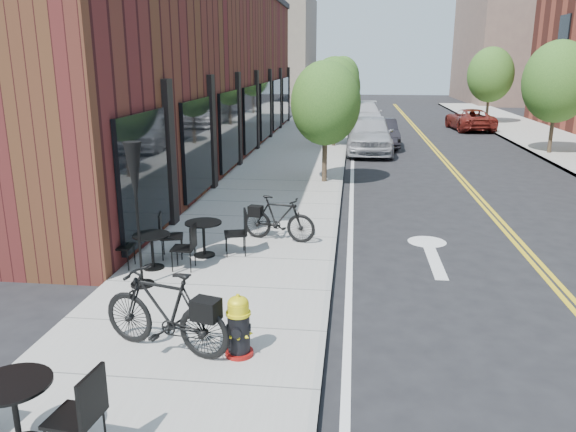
{
  "coord_description": "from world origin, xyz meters",
  "views": [
    {
      "loc": [
        0.29,
        -8.87,
        3.89
      ],
      "look_at": [
        -0.91,
        1.49,
        1.0
      ],
      "focal_mm": 35.0,
      "sensor_mm": 36.0,
      "label": 1
    }
  ],
  "objects_px": {
    "bicycle_left": "(165,311)",
    "bistro_set_c": "(152,246)",
    "bistro_set_a": "(15,406)",
    "parked_car_a": "(370,134)",
    "patio_umbrella": "(135,184)",
    "parked_car_far": "(470,119)",
    "bistro_set_b": "(204,234)",
    "parked_car_b": "(381,133)",
    "bicycle_right": "(279,219)",
    "fire_hydrant": "(239,327)",
    "parked_car_c": "(364,115)"
  },
  "relations": [
    {
      "from": "bicycle_left",
      "to": "bistro_set_c",
      "type": "height_order",
      "value": "bicycle_left"
    },
    {
      "from": "bistro_set_a",
      "to": "parked_car_a",
      "type": "bearing_deg",
      "value": 85.48
    },
    {
      "from": "patio_umbrella",
      "to": "parked_car_far",
      "type": "distance_m",
      "value": 27.06
    },
    {
      "from": "bistro_set_b",
      "to": "parked_car_b",
      "type": "height_order",
      "value": "parked_car_b"
    },
    {
      "from": "parked_car_far",
      "to": "bicycle_right",
      "type": "bearing_deg",
      "value": 64.34
    },
    {
      "from": "patio_umbrella",
      "to": "parked_car_a",
      "type": "xyz_separation_m",
      "value": [
        4.29,
        15.85,
        -1.1
      ]
    },
    {
      "from": "bicycle_right",
      "to": "patio_umbrella",
      "type": "relative_size",
      "value": 0.65
    },
    {
      "from": "bistro_set_a",
      "to": "parked_car_far",
      "type": "distance_m",
      "value": 30.9
    },
    {
      "from": "fire_hydrant",
      "to": "bicycle_right",
      "type": "bearing_deg",
      "value": 83.0
    },
    {
      "from": "parked_car_a",
      "to": "parked_car_c",
      "type": "distance_m",
      "value": 9.77
    },
    {
      "from": "fire_hydrant",
      "to": "parked_car_b",
      "type": "distance_m",
      "value": 20.14
    },
    {
      "from": "fire_hydrant",
      "to": "bicycle_left",
      "type": "distance_m",
      "value": 1.0
    },
    {
      "from": "parked_car_c",
      "to": "bistro_set_c",
      "type": "bearing_deg",
      "value": -101.77
    },
    {
      "from": "bicycle_right",
      "to": "bistro_set_a",
      "type": "relative_size",
      "value": 0.9
    },
    {
      "from": "parked_car_a",
      "to": "fire_hydrant",
      "type": "bearing_deg",
      "value": -95.79
    },
    {
      "from": "fire_hydrant",
      "to": "parked_car_a",
      "type": "distance_m",
      "value": 18.14
    },
    {
      "from": "bistro_set_a",
      "to": "parked_car_c",
      "type": "distance_m",
      "value": 30.1
    },
    {
      "from": "bistro_set_c",
      "to": "parked_car_a",
      "type": "distance_m",
      "value": 15.64
    },
    {
      "from": "bicycle_right",
      "to": "bistro_set_c",
      "type": "distance_m",
      "value": 2.89
    },
    {
      "from": "bicycle_left",
      "to": "parked_car_c",
      "type": "distance_m",
      "value": 27.94
    },
    {
      "from": "patio_umbrella",
      "to": "parked_car_far",
      "type": "bearing_deg",
      "value": 67.74
    },
    {
      "from": "fire_hydrant",
      "to": "patio_umbrella",
      "type": "bearing_deg",
      "value": 126.49
    },
    {
      "from": "bistro_set_c",
      "to": "bicycle_left",
      "type": "bearing_deg",
      "value": -68.98
    },
    {
      "from": "parked_car_far",
      "to": "patio_umbrella",
      "type": "bearing_deg",
      "value": 62.36
    },
    {
      "from": "fire_hydrant",
      "to": "parked_car_c",
      "type": "xyz_separation_m",
      "value": [
        2.01,
        27.78,
        0.22
      ]
    },
    {
      "from": "fire_hydrant",
      "to": "parked_car_a",
      "type": "height_order",
      "value": "parked_car_a"
    },
    {
      "from": "fire_hydrant",
      "to": "parked_car_c",
      "type": "relative_size",
      "value": 0.17
    },
    {
      "from": "bicycle_right",
      "to": "parked_car_b",
      "type": "bearing_deg",
      "value": 2.17
    },
    {
      "from": "bicycle_left",
      "to": "parked_car_far",
      "type": "xyz_separation_m",
      "value": [
        9.08,
        27.18,
        -0.09
      ]
    },
    {
      "from": "bicycle_left",
      "to": "parked_car_far",
      "type": "distance_m",
      "value": 28.66
    },
    {
      "from": "patio_umbrella",
      "to": "bicycle_right",
      "type": "bearing_deg",
      "value": 54.0
    },
    {
      "from": "patio_umbrella",
      "to": "bicycle_left",
      "type": "bearing_deg",
      "value": -61.76
    },
    {
      "from": "bistro_set_a",
      "to": "bicycle_left",
      "type": "bearing_deg",
      "value": 74.68
    },
    {
      "from": "bicycle_right",
      "to": "parked_car_far",
      "type": "distance_m",
      "value": 23.69
    },
    {
      "from": "bicycle_left",
      "to": "bistro_set_b",
      "type": "bearing_deg",
      "value": -156.42
    },
    {
      "from": "bistro_set_a",
      "to": "parked_car_c",
      "type": "height_order",
      "value": "parked_car_c"
    },
    {
      "from": "fire_hydrant",
      "to": "bicycle_left",
      "type": "bearing_deg",
      "value": 171.75
    },
    {
      "from": "bicycle_left",
      "to": "parked_car_b",
      "type": "relative_size",
      "value": 0.49
    },
    {
      "from": "bicycle_right",
      "to": "parked_car_a",
      "type": "xyz_separation_m",
      "value": [
        2.26,
        13.05,
        0.21
      ]
    },
    {
      "from": "parked_car_b",
      "to": "bicycle_left",
      "type": "bearing_deg",
      "value": -103.88
    },
    {
      "from": "bicycle_right",
      "to": "bistro_set_b",
      "type": "relative_size",
      "value": 0.95
    },
    {
      "from": "parked_car_a",
      "to": "parked_car_far",
      "type": "height_order",
      "value": "parked_car_a"
    },
    {
      "from": "patio_umbrella",
      "to": "parked_car_b",
      "type": "height_order",
      "value": "patio_umbrella"
    },
    {
      "from": "bicycle_left",
      "to": "bistro_set_c",
      "type": "bearing_deg",
      "value": -140.9
    },
    {
      "from": "bistro_set_b",
      "to": "parked_car_b",
      "type": "distance_m",
      "value": 16.7
    },
    {
      "from": "fire_hydrant",
      "to": "parked_car_b",
      "type": "xyz_separation_m",
      "value": [
        2.7,
        19.96,
        0.11
      ]
    },
    {
      "from": "fire_hydrant",
      "to": "bistro_set_b",
      "type": "distance_m",
      "value": 4.07
    },
    {
      "from": "fire_hydrant",
      "to": "bistro_set_a",
      "type": "bearing_deg",
      "value": -139.7
    },
    {
      "from": "bistro_set_c",
      "to": "parked_car_c",
      "type": "height_order",
      "value": "parked_car_c"
    },
    {
      "from": "bicycle_left",
      "to": "parked_car_far",
      "type": "height_order",
      "value": "bicycle_left"
    }
  ]
}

